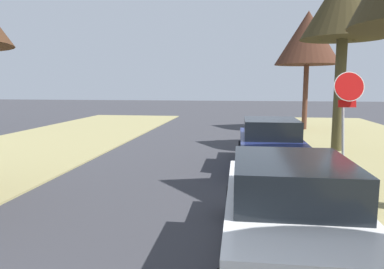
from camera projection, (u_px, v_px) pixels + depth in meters
stop_sign_far at (347, 102)px, 9.70m from camera, size 0.82×0.69×2.92m
street_tree_right_mid_b at (344, 5)px, 13.38m from camera, size 3.15×3.15×6.98m
street_tree_right_far at (308, 38)px, 20.18m from camera, size 3.63×3.63×6.68m
parked_sedan_white at (288, 213)px, 5.33m from camera, size 1.98×4.42×1.57m
parked_sedan_navy at (270, 146)px, 11.21m from camera, size 1.98×4.42×1.57m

